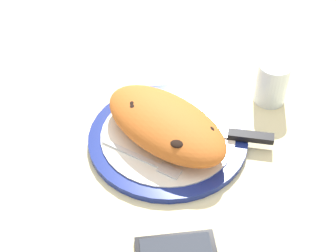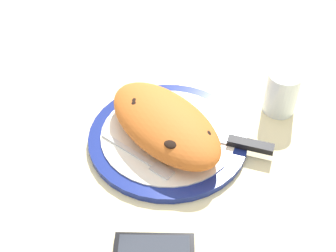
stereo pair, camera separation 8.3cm
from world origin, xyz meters
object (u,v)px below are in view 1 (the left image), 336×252
calzone (165,124)px  knife (233,135)px  fork (148,161)px  plate (168,137)px  water_glass (271,86)px

calzone → knife: bearing=43.3°
knife → fork: bearing=-114.2°
plate → knife: (9.31, 7.93, 1.36)cm
plate → knife: size_ratio=1.58×
water_glass → fork: bearing=-98.6°
knife → water_glass: 15.61cm
calzone → knife: size_ratio=1.40×
plate → fork: (2.32, -7.61, 1.08)cm
plate → water_glass: water_glass is taller
water_glass → knife: bearing=-81.4°
calzone → fork: bearing=-71.7°
plate → knife: knife is taller
knife → water_glass: bearing=98.6°
fork → water_glass: 31.30cm
knife → water_glass: water_glass is taller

